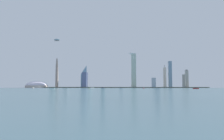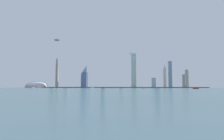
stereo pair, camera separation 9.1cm
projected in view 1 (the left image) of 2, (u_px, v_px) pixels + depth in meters
ground_plane at (94, 90)px, 469.43m from camera, size 6000.00×6000.00×0.00m
waterfront_pier at (116, 87)px, 956.36m from camera, size 794.04×49.42×3.69m
observation_tower at (57, 53)px, 1008.52m from camera, size 37.75×37.75×329.23m
stadium_dome at (37, 86)px, 996.65m from camera, size 103.06×103.06×37.98m
skyscraper_0 at (53, 77)px, 1022.39m from camera, size 23.88×24.18×101.31m
skyscraper_1 at (85, 80)px, 974.97m from camera, size 22.90×23.82×70.64m
skyscraper_2 at (187, 79)px, 935.99m from camera, size 12.84×13.47×80.33m
skyscraper_3 at (90, 76)px, 1076.07m from camera, size 13.67×19.92×114.84m
skyscraper_4 at (66, 78)px, 1070.32m from camera, size 23.53×19.90×101.60m
skyscraper_5 at (154, 83)px, 998.28m from camera, size 19.46×22.16×46.47m
skyscraper_6 at (121, 81)px, 1048.40m from camera, size 16.03×27.83×67.88m
skyscraper_7 at (165, 78)px, 994.61m from camera, size 12.65×13.96×107.87m
skyscraper_8 at (84, 69)px, 1013.01m from camera, size 27.28×25.74×176.33m
skyscraper_9 at (103, 70)px, 1027.45m from camera, size 15.68×16.14×174.41m
skyscraper_10 at (170, 74)px, 946.44m from camera, size 14.31×18.39×118.98m
skyscraper_11 at (134, 71)px, 991.77m from camera, size 22.26×17.45×158.32m
skyscraper_12 at (185, 81)px, 999.35m from camera, size 22.16×24.60×85.94m
skyscraper_13 at (157, 76)px, 1041.30m from camera, size 26.10×17.92×120.78m
boat_0 at (103, 88)px, 792.12m from camera, size 10.47×9.41×9.04m
boat_1 at (196, 88)px, 582.27m from camera, size 17.02×9.82×4.55m
boat_2 at (144, 88)px, 686.15m from camera, size 4.81×11.27×9.65m
boat_3 at (33, 88)px, 695.84m from camera, size 9.41×15.06×4.58m
boat_4 at (93, 88)px, 853.97m from camera, size 12.40×12.13×4.15m
boat_5 at (149, 88)px, 811.32m from camera, size 6.58×14.98×4.93m
boat_6 at (91, 88)px, 729.35m from camera, size 12.13×13.31×3.57m
channel_buoy_0 at (89, 89)px, 533.93m from camera, size 1.72×1.72×2.63m
airplane at (132, 54)px, 934.23m from camera, size 32.73×32.87×8.18m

